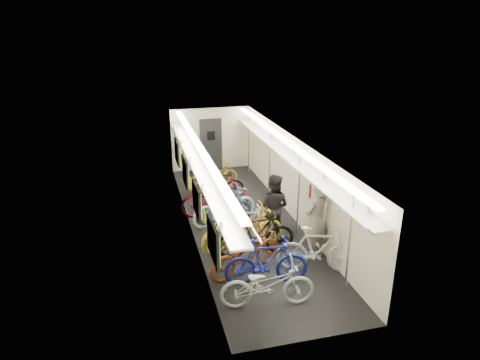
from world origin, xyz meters
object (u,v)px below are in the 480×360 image
bicycle_1 (266,262)px  passenger_near (316,221)px  bicycle_0 (267,284)px  passenger_mid (273,207)px  backpack (314,191)px

bicycle_1 → passenger_near: 1.76m
bicycle_0 → passenger_mid: size_ratio=1.07×
passenger_near → passenger_mid: size_ratio=1.09×
bicycle_0 → passenger_near: size_ratio=0.98×
passenger_near → backpack: 1.19m
bicycle_0 → bicycle_1: bicycle_1 is taller
bicycle_1 → passenger_mid: passenger_mid is taller
bicycle_1 → passenger_near: bearing=-53.0°
passenger_near → bicycle_0: bearing=15.6°
bicycle_1 → passenger_mid: (0.82, 2.04, 0.33)m
passenger_mid → bicycle_0: bearing=109.8°
passenger_near → passenger_mid: passenger_near is taller
bicycle_0 → passenger_near: (1.70, 1.57, 0.47)m
bicycle_0 → bicycle_1: (0.21, 0.73, 0.05)m
bicycle_1 → passenger_mid: size_ratio=1.04×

